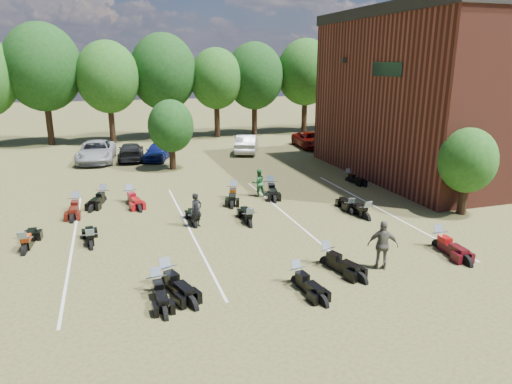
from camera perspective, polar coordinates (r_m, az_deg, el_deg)
name	(u,v)px	position (r m, az deg, el deg)	size (l,w,h in m)	color
ground	(273,246)	(19.24, 2.12, -6.70)	(160.00, 160.00, 0.00)	brown
car_2	(96,151)	(37.21, -19.33, 4.81)	(2.62, 5.69, 1.58)	#93969B
car_3	(131,151)	(37.09, -15.37, 4.91)	(1.88, 4.61, 1.34)	black
car_4	(158,151)	(36.61, -12.14, 5.02)	(1.62, 4.03, 1.37)	#0C1554
car_5	(247,144)	(38.68, -1.14, 6.08)	(1.65, 4.73, 1.56)	#A0A19C
car_6	(310,140)	(41.34, 6.81, 6.48)	(2.26, 4.91, 1.36)	#5A0805
car_7	(336,141)	(40.69, 9.97, 6.28)	(2.08, 5.12, 1.49)	#36373B
person_black	(196,210)	(21.25, -7.46, -2.29)	(0.59, 0.39, 1.61)	black
person_green	(259,183)	(25.91, 0.32, 1.16)	(0.77, 0.60, 1.58)	#276836
person_grey	(383,245)	(17.47, 15.57, -6.40)	(1.10, 0.46, 1.87)	#56544A
motorcycle_1	(167,286)	(16.30, -11.03, -11.40)	(0.79, 2.47, 1.38)	black
motorcycle_2	(157,293)	(15.90, -12.22, -12.21)	(0.70, 2.18, 1.22)	black
motorcycle_3	(297,284)	(16.18, 5.14, -11.36)	(0.69, 2.16, 1.20)	black
motorcycle_4	(327,265)	(17.72, 8.84, -8.96)	(0.75, 2.36, 1.31)	black
motorcycle_6	(438,247)	(20.50, 21.79, -6.43)	(0.77, 2.41, 1.34)	#3D0810
motorcycle_8	(25,253)	(20.73, -26.89, -6.81)	(0.76, 2.38, 1.33)	black
motorcycle_9	(92,248)	(20.18, -19.87, -6.59)	(0.69, 2.15, 1.20)	black
motorcycle_10	(250,226)	(21.44, -0.77, -4.26)	(0.72, 2.27, 1.27)	black
motorcycle_11	(195,226)	(21.57, -7.59, -4.27)	(0.67, 2.12, 1.18)	black
motorcycle_12	(350,214)	(23.62, 11.70, -2.67)	(0.69, 2.16, 1.20)	black
motorcycle_13	(366,219)	(22.96, 13.58, -3.34)	(0.76, 2.38, 1.33)	black
motorcycle_14	(77,210)	(25.39, -21.49, -2.16)	(0.77, 2.43, 1.35)	#430D09
motorcycle_15	(131,202)	(25.95, -15.41, -1.23)	(0.79, 2.47, 1.38)	maroon
motorcycle_16	(104,202)	(26.49, -18.52, -1.14)	(0.75, 2.37, 1.32)	black
motorcycle_17	(233,198)	(25.83, -2.85, -0.73)	(0.80, 2.50, 1.40)	black
motorcycle_18	(270,193)	(26.80, 1.81, -0.10)	(0.80, 2.51, 1.40)	black
motorcycle_20	(349,181)	(30.01, 11.49, 1.33)	(0.64, 2.01, 1.12)	black
tree_line	(161,74)	(45.97, -11.85, 14.26)	(56.00, 6.00, 9.79)	black
young_tree_near_building	(468,161)	(24.70, 24.94, 3.59)	(2.80, 2.80, 4.16)	black
young_tree_midfield	(171,126)	(32.72, -10.59, 8.11)	(3.20, 3.20, 4.70)	black
parking_lines	(189,229)	(21.24, -8.33, -4.61)	(20.10, 14.00, 0.01)	silver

